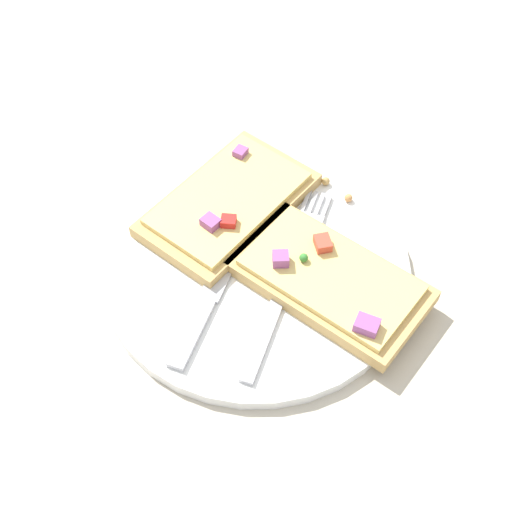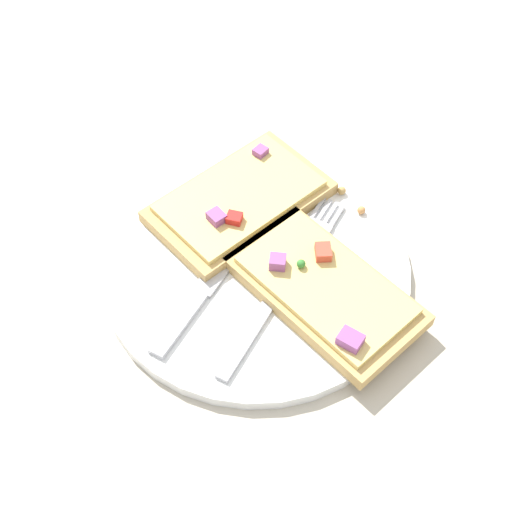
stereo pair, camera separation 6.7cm
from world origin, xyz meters
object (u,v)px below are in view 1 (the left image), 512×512
Objects in this scene: knife at (211,293)px; pizza_slice_main at (228,203)px; plate at (256,266)px; fork at (291,268)px; pizza_slice_corner at (330,280)px.

pizza_slice_main is at bearing 12.59° from knife.
plate is 0.04m from fork.
plate is 1.65× the size of knife.
knife is 0.93× the size of pizza_slice_main.
plate is 0.08m from pizza_slice_corner.
plate is at bearing -27.58° from knife.
knife is at bearing 92.40° from plate.
knife is at bearing 43.49° from pizza_slice_corner.
pizza_slice_corner is at bearing -151.74° from plate.
pizza_slice_main reaches higher than plate.
pizza_slice_main is 0.14m from pizza_slice_corner.
fork is at bearing -102.50° from pizza_slice_main.
fork is 0.08m from knife.
pizza_slice_main is (0.10, -0.00, 0.01)m from fork.
pizza_slice_corner reaches higher than knife.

